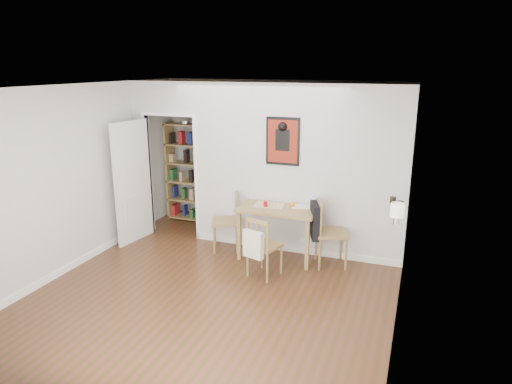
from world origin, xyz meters
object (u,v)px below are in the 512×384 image
at_px(dining_table, 279,213).
at_px(bookshelf, 188,173).
at_px(chair_right, 330,232).
at_px(red_glass, 266,204).
at_px(fireplace, 394,256).
at_px(orange_fruit, 293,205).
at_px(chair_left, 225,222).
at_px(mantel_lamp, 397,211).
at_px(ceramic_jar_a, 400,206).
at_px(notebook, 301,207).
at_px(ceramic_jar_b, 393,201).
at_px(chair_front, 264,246).

relative_size(dining_table, bookshelf, 0.64).
distance_m(chair_right, red_glass, 1.04).
height_order(fireplace, orange_fruit, fireplace).
distance_m(chair_left, bookshelf, 1.75).
bearing_deg(mantel_lamp, ceramic_jar_a, 89.75).
distance_m(dining_table, notebook, 0.35).
height_order(chair_right, fireplace, fireplace).
distance_m(bookshelf, ceramic_jar_b, 4.11).
xyz_separation_m(chair_left, bookshelf, (-1.26, 1.12, 0.45)).
bearing_deg(ceramic_jar_b, fireplace, -77.07).
bearing_deg(chair_left, dining_table, 1.78).
xyz_separation_m(chair_front, fireplace, (1.72, -0.15, 0.17)).
distance_m(chair_left, mantel_lamp, 3.00).
distance_m(chair_front, fireplace, 1.74).
bearing_deg(mantel_lamp, chair_front, 162.53).
bearing_deg(chair_right, ceramic_jar_b, -28.15).
relative_size(chair_right, fireplace, 0.78).
bearing_deg(bookshelf, dining_table, -27.20).
bearing_deg(fireplace, chair_left, 162.45).
bearing_deg(chair_front, ceramic_jar_a, -0.45).
relative_size(dining_table, mantel_lamp, 4.90).
relative_size(chair_left, chair_front, 1.06).
height_order(mantel_lamp, ceramic_jar_b, mantel_lamp).
bearing_deg(notebook, bookshelf, 157.96).
xyz_separation_m(chair_left, red_glass, (0.68, -0.04, 0.38)).
bearing_deg(bookshelf, orange_fruit, -23.97).
bearing_deg(ceramic_jar_a, fireplace, -94.65).
distance_m(bookshelf, fireplace, 4.34).
distance_m(dining_table, bookshelf, 2.41).
relative_size(orange_fruit, mantel_lamp, 0.31).
xyz_separation_m(chair_left, fireplace, (2.60, -0.82, 0.15)).
distance_m(orange_fruit, ceramic_jar_a, 1.77).
bearing_deg(red_glass, notebook, 18.54).
bearing_deg(red_glass, chair_left, 176.91).
bearing_deg(mantel_lamp, dining_table, 144.37).
height_order(fireplace, ceramic_jar_b, ceramic_jar_b).
height_order(chair_right, ceramic_jar_a, ceramic_jar_a).
relative_size(chair_left, orange_fruit, 12.29).
bearing_deg(fireplace, ceramic_jar_a, 85.35).
bearing_deg(mantel_lamp, orange_fruit, 139.77).
distance_m(dining_table, chair_left, 0.91).
xyz_separation_m(mantel_lamp, ceramic_jar_b, (-0.09, 0.75, -0.10)).
xyz_separation_m(bookshelf, notebook, (2.45, -0.99, -0.10)).
bearing_deg(chair_right, chair_left, 179.86).
relative_size(mantel_lamp, ceramic_jar_a, 2.12).
xyz_separation_m(chair_left, chair_front, (0.88, -0.67, -0.02)).
bearing_deg(chair_front, orange_fruit, 76.38).
bearing_deg(fireplace, red_glass, 157.75).
relative_size(dining_table, chair_front, 1.35).
bearing_deg(mantel_lamp, chair_left, 155.00).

